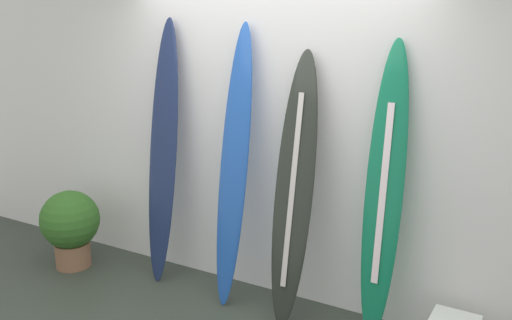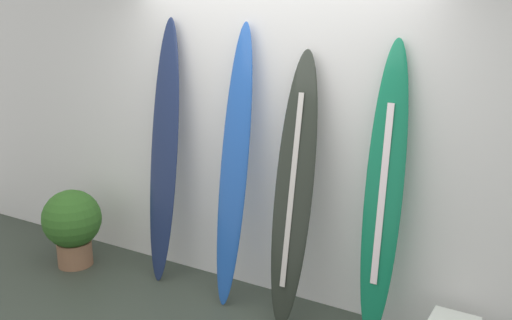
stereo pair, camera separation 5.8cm
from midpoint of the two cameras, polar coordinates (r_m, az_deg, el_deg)
wall_back at (r=4.43m, az=1.79°, el=3.65°), size 7.20×0.20×2.80m
surfboard_navy at (r=4.74m, az=-9.86°, el=0.48°), size 0.28×0.37×2.23m
surfboard_cobalt at (r=4.31m, az=-2.67°, el=-0.93°), size 0.25×0.44×2.21m
surfboard_charcoal at (r=4.06m, az=3.51°, el=-3.30°), size 0.32×0.49×2.02m
surfboard_emerald at (r=3.92m, az=12.58°, el=-3.46°), size 0.27×0.31×2.11m
potted_plant at (r=5.34m, az=-18.82°, el=-6.25°), size 0.53×0.53×0.72m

